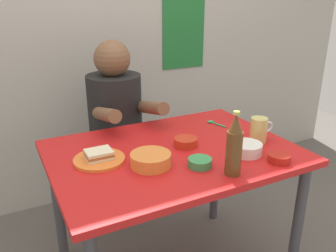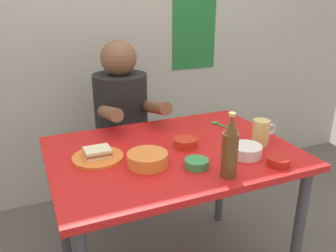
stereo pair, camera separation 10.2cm
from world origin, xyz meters
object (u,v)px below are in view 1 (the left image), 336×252
person_seated (116,109)px  beer_mug (259,130)px  rice_bowl_white (246,148)px  sandwich (99,154)px  beer_bottle (234,147)px  stool (118,170)px  plate_orange (99,160)px  dining_table (173,168)px

person_seated → beer_mug: size_ratio=5.71×
person_seated → rice_bowl_white: size_ratio=5.14×
person_seated → sandwich: bearing=-115.4°
beer_mug → beer_bottle: (-0.31, -0.21, 0.06)m
stool → rice_bowl_white: 0.97m
stool → beer_mug: (0.47, -0.73, 0.45)m
plate_orange → sandwich: 0.02m
beer_mug → beer_bottle: 0.38m
person_seated → beer_mug: (0.47, -0.72, 0.03)m
stool → person_seated: (0.00, -0.01, 0.42)m
dining_table → beer_mug: beer_mug is taller
stool → sandwich: bearing=-115.0°
person_seated → sandwich: person_seated is taller
dining_table → beer_bottle: beer_bottle is taller
beer_mug → dining_table: bearing=166.3°
sandwich → beer_mug: (0.75, -0.14, 0.03)m
stool → person_seated: size_ratio=0.63×
beer_bottle → sandwich: bearing=141.2°
stool → sandwich: (-0.27, -0.59, 0.42)m
sandwich → beer_mug: size_ratio=0.87×
stool → person_seated: person_seated is taller
plate_orange → sandwich: bearing=7.1°
person_seated → beer_mug: person_seated is taller
stool → person_seated: 0.42m
plate_orange → rice_bowl_white: (0.61, -0.23, 0.02)m
beer_mug → beer_bottle: size_ratio=0.48×
stool → plate_orange: 0.76m
beer_mug → rice_bowl_white: 0.17m
stool → beer_mug: bearing=-57.1°
rice_bowl_white → sandwich: bearing=159.4°
person_seated → beer_bottle: person_seated is taller
person_seated → beer_bottle: (0.16, -0.93, 0.09)m
dining_table → person_seated: person_seated is taller
beer_mug → stool: bearing=122.9°
person_seated → stool: bearing=90.0°
stool → plate_orange: (-0.27, -0.59, 0.40)m
dining_table → stool: bearing=95.4°
plate_orange → beer_mug: (0.75, -0.14, 0.05)m
plate_orange → sandwich: size_ratio=2.00×
plate_orange → beer_mug: 0.76m
plate_orange → beer_bottle: (0.44, -0.35, 0.11)m
beer_bottle → plate_orange: bearing=141.2°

